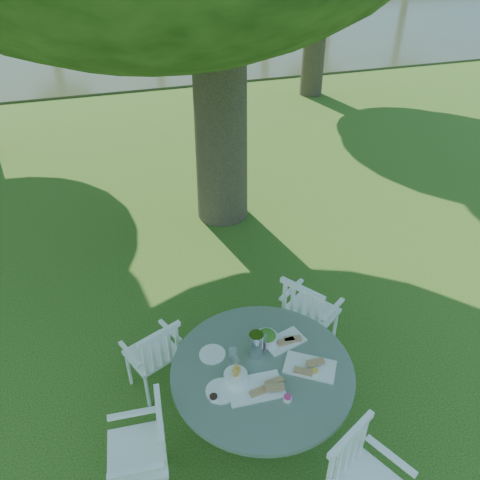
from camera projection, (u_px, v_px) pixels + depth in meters
name	position (u px, v px, depth m)	size (l,w,h in m)	color
ground	(245.00, 307.00, 5.60)	(140.00, 140.00, 0.00)	#21430D
table	(262.00, 379.00, 3.93)	(1.52, 1.52, 0.78)	black
chair_ne	(306.00, 312.00, 4.72)	(0.65, 0.66, 0.96)	white
chair_nw	(157.00, 354.00, 4.34)	(0.56, 0.54, 0.86)	white
chair_sw	(149.00, 446.00, 3.53)	(0.49, 0.52, 0.95)	white
chair_se	(358.00, 477.00, 3.32)	(0.64, 0.62, 0.97)	white
tableware	(259.00, 359.00, 3.87)	(1.13, 0.76, 0.24)	white
river	(102.00, 12.00, 23.68)	(100.00, 28.00, 0.12)	#323921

